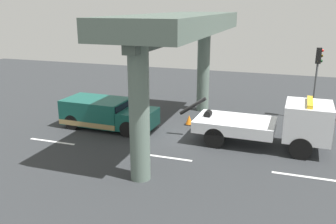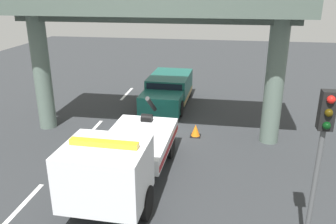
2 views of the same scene
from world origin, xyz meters
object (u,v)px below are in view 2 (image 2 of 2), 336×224
tow_truck_white (122,158)px  traffic_cone_orange (196,131)px  towed_van_green (168,91)px  traffic_light_near (322,140)px

tow_truck_white → traffic_cone_orange: 5.29m
towed_van_green → traffic_light_near: traffic_light_near is taller
tow_truck_white → towed_van_green: 9.14m
traffic_light_near → traffic_cone_orange: (-6.72, -3.38, -2.85)m
tow_truck_white → traffic_light_near: 5.99m
tow_truck_white → traffic_light_near: traffic_light_near is taller
towed_van_green → traffic_cone_orange: bearing=24.3°
towed_van_green → traffic_cone_orange: (4.31, 1.95, -0.52)m
tow_truck_white → traffic_cone_orange: size_ratio=13.10×
tow_truck_white → traffic_light_near: bearing=70.4°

